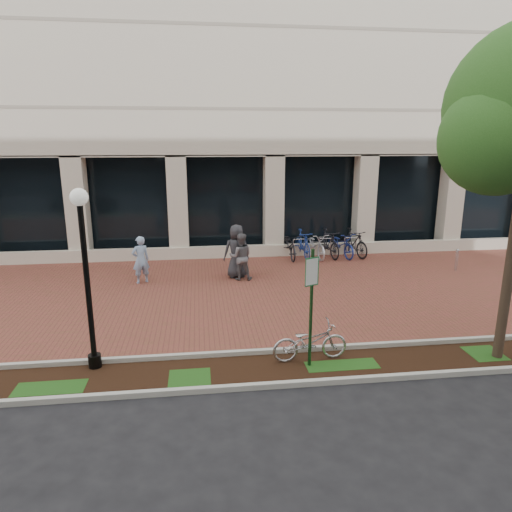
{
  "coord_description": "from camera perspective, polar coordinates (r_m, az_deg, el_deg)",
  "views": [
    {
      "loc": [
        -1.15,
        -14.1,
        4.86
      ],
      "look_at": [
        0.54,
        -0.8,
        1.4
      ],
      "focal_mm": 32.0,
      "sensor_mm": 36.0,
      "label": 1
    }
  ],
  "objects": [
    {
      "name": "near_office_building",
      "position": [
        25.14,
        -4.95,
        26.32
      ],
      "size": [
        40.0,
        12.12,
        16.0
      ],
      "color": "beige",
      "rests_on": "ground"
    },
    {
      "name": "lamppost",
      "position": [
        10.08,
        -20.48,
        -1.66
      ],
      "size": [
        0.36,
        0.36,
        3.91
      ],
      "color": "black",
      "rests_on": "ground"
    },
    {
      "name": "planting_strip",
      "position": [
        10.16,
        0.15,
        -14.08
      ],
      "size": [
        40.0,
        1.5,
        0.01
      ],
      "primitive_type": "cube",
      "color": "black",
      "rests_on": "ground"
    },
    {
      "name": "brick_plaza",
      "position": [
        14.96,
        -2.43,
        -4.5
      ],
      "size": [
        40.0,
        9.0,
        0.01
      ],
      "primitive_type": "cube",
      "color": "brown",
      "rests_on": "ground"
    },
    {
      "name": "curb_plaza_side",
      "position": [
        10.8,
        -0.37,
        -11.94
      ],
      "size": [
        40.0,
        0.12,
        0.12
      ],
      "primitive_type": "cube",
      "color": "#AFAFA5",
      "rests_on": "ground"
    },
    {
      "name": "pedestrian_left",
      "position": [
        16.14,
        -14.21,
        -0.46
      ],
      "size": [
        0.71,
        0.61,
        1.66
      ],
      "primitive_type": "imported",
      "rotation": [
        0.0,
        0.0,
        3.56
      ],
      "color": "#8DACD2",
      "rests_on": "ground"
    },
    {
      "name": "ground",
      "position": [
        14.96,
        -2.43,
        -4.51
      ],
      "size": [
        120.0,
        120.0,
        0.0
      ],
      "primitive_type": "plane",
      "color": "black",
      "rests_on": "ground"
    },
    {
      "name": "pedestrian_mid",
      "position": [
        16.03,
        -1.93,
        -0.09
      ],
      "size": [
        0.85,
        0.69,
        1.67
      ],
      "primitive_type": "imported",
      "rotation": [
        0.0,
        0.0,
        3.07
      ],
      "color": "#5E5D62",
      "rests_on": "ground"
    },
    {
      "name": "locked_bicycle",
      "position": [
        10.46,
        6.77,
        -10.58
      ],
      "size": [
        1.76,
        0.71,
        0.9
      ],
      "primitive_type": "imported",
      "rotation": [
        0.0,
        0.0,
        1.64
      ],
      "color": "#B1B1B5",
      "rests_on": "ground"
    },
    {
      "name": "pedestrian_right",
      "position": [
        16.28,
        -2.42,
        0.6
      ],
      "size": [
        1.02,
        0.73,
        1.93
      ],
      "primitive_type": "imported",
      "rotation": [
        0.0,
        0.0,
        3.27
      ],
      "color": "#2A2B30",
      "rests_on": "ground"
    },
    {
      "name": "bollard",
      "position": [
        18.78,
        23.79,
        -0.42
      ],
      "size": [
        0.12,
        0.12,
        0.86
      ],
      "color": "silver",
      "rests_on": "ground"
    },
    {
      "name": "bike_rack_cluster",
      "position": [
        19.36,
        8.15,
        1.46
      ],
      "size": [
        3.7,
        2.13,
        1.17
      ],
      "rotation": [
        0.0,
        0.0,
        0.15
      ],
      "color": "black",
      "rests_on": "ground"
    },
    {
      "name": "parking_sign",
      "position": [
        9.73,
        6.97,
        -4.79
      ],
      "size": [
        0.34,
        0.07,
        2.65
      ],
      "rotation": [
        0.0,
        0.0,
        0.4
      ],
      "color": "#143817",
      "rests_on": "ground"
    },
    {
      "name": "curb_street_side",
      "position": [
        9.49,
        0.76,
        -15.93
      ],
      "size": [
        40.0,
        0.12,
        0.12
      ],
      "primitive_type": "cube",
      "color": "#AFAFA5",
      "rests_on": "ground"
    }
  ]
}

